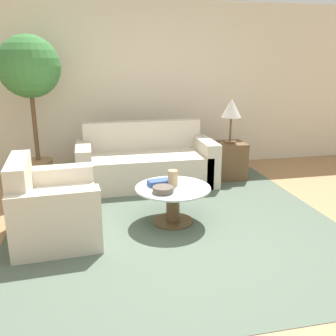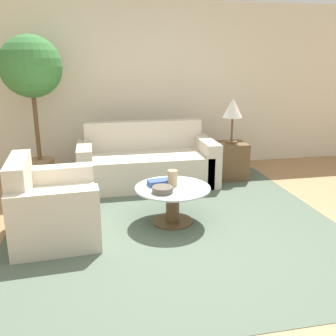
# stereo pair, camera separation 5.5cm
# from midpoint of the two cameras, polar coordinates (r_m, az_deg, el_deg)

# --- Properties ---
(ground_plane) EXTENTS (14.00, 14.00, 0.00)m
(ground_plane) POSITION_cam_midpoint_polar(r_m,az_deg,el_deg) (3.58, 2.99, -12.68)
(ground_plane) COLOR #9E754C
(wall_back) EXTENTS (10.00, 0.06, 2.60)m
(wall_back) POSITION_cam_midpoint_polar(r_m,az_deg,el_deg) (6.08, -4.38, 12.18)
(wall_back) COLOR beige
(wall_back) RESTS_ON ground_plane
(rug) EXTENTS (3.50, 3.67, 0.01)m
(rug) POSITION_cam_midpoint_polar(r_m,az_deg,el_deg) (4.17, 0.36, -8.16)
(rug) COLOR #4C5B4C
(rug) RESTS_ON ground_plane
(sofa_main) EXTENTS (1.92, 0.87, 0.86)m
(sofa_main) POSITION_cam_midpoint_polar(r_m,az_deg,el_deg) (5.37, -3.71, 0.68)
(sofa_main) COLOR beige
(sofa_main) RESTS_ON ground_plane
(armchair) EXTENTS (0.86, 1.04, 0.83)m
(armchair) POSITION_cam_midpoint_polar(r_m,az_deg,el_deg) (3.92, -17.91, -6.12)
(armchair) COLOR beige
(armchair) RESTS_ON ground_plane
(coffee_table) EXTENTS (0.82, 0.82, 0.41)m
(coffee_table) POSITION_cam_midpoint_polar(r_m,az_deg,el_deg) (4.07, 0.37, -4.83)
(coffee_table) COLOR brown
(coffee_table) RESTS_ON ground_plane
(side_table) EXTENTS (0.43, 0.43, 0.54)m
(side_table) POSITION_cam_midpoint_polar(r_m,az_deg,el_deg) (5.67, 9.02, 1.17)
(side_table) COLOR brown
(side_table) RESTS_ON ground_plane
(table_lamp) EXTENTS (0.29, 0.29, 0.64)m
(table_lamp) POSITION_cam_midpoint_polar(r_m,az_deg,el_deg) (5.52, 9.37, 8.80)
(table_lamp) COLOR brown
(table_lamp) RESTS_ON side_table
(potted_plant) EXTENTS (0.83, 0.83, 2.05)m
(potted_plant) POSITION_cam_midpoint_polar(r_m,az_deg,el_deg) (5.46, -20.57, 12.89)
(potted_plant) COLOR #93704C
(potted_plant) RESTS_ON ground_plane
(vase) EXTENTS (0.11, 0.11, 0.17)m
(vase) POSITION_cam_midpoint_polar(r_m,az_deg,el_deg) (4.04, 0.42, -1.54)
(vase) COLOR tan
(vase) RESTS_ON coffee_table
(bowl) EXTENTS (0.22, 0.22, 0.06)m
(bowl) POSITION_cam_midpoint_polar(r_m,az_deg,el_deg) (3.85, -1.16, -3.31)
(bowl) COLOR brown
(bowl) RESTS_ON coffee_table
(book_stack) EXTENTS (0.25, 0.17, 0.06)m
(book_stack) POSITION_cam_midpoint_polar(r_m,az_deg,el_deg) (4.08, -1.75, -2.23)
(book_stack) COLOR #334C8C
(book_stack) RESTS_ON coffee_table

